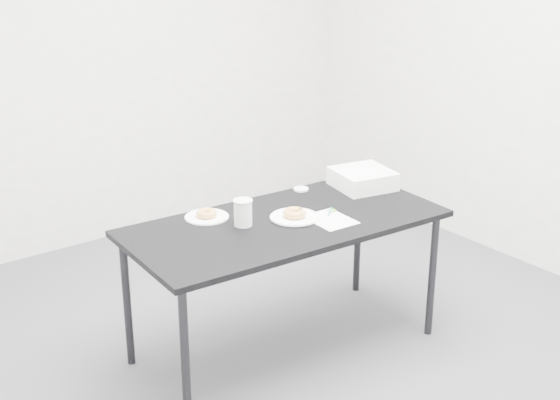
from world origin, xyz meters
TOP-DOWN VIEW (x-y plane):
  - floor at (0.00, 0.00)m, footprint 4.00×4.00m
  - wall_back at (0.00, 2.00)m, footprint 4.00×0.02m
  - wall_right at (2.00, 0.00)m, footprint 0.02×4.00m
  - table at (0.05, 0.01)m, footprint 1.67×0.86m
  - scorecard at (0.24, -0.12)m, footprint 0.21×0.26m
  - logo_patch at (0.32, -0.03)m, footprint 0.04×0.04m
  - pen at (0.30, -0.04)m, footprint 0.09×0.08m
  - napkin at (0.14, -0.01)m, footprint 0.20×0.20m
  - plate_near at (0.10, 0.01)m, footprint 0.25×0.25m
  - donut_near at (0.10, 0.01)m, footprint 0.15×0.15m
  - plate_far at (-0.25, 0.29)m, footprint 0.23×0.23m
  - donut_far at (-0.25, 0.29)m, footprint 0.12×0.12m
  - coffee_cup at (-0.16, 0.09)m, footprint 0.09×0.09m
  - cup_lid at (0.40, 0.32)m, footprint 0.08×0.08m
  - bakery_box at (0.71, 0.15)m, footprint 0.36×0.36m

SIDE VIEW (x-z plane):
  - floor at x=0.00m, z-range 0.00..0.00m
  - table at x=0.05m, z-range 0.31..1.06m
  - scorecard at x=0.24m, z-range 0.74..0.74m
  - napkin at x=0.14m, z-range 0.74..0.74m
  - plate_far at x=-0.25m, z-range 0.74..0.75m
  - logo_patch at x=0.32m, z-range 0.74..0.75m
  - cup_lid at x=0.40m, z-range 0.74..0.75m
  - pen at x=0.30m, z-range 0.74..0.75m
  - plate_near at x=0.10m, z-range 0.74..0.75m
  - donut_far at x=-0.25m, z-range 0.75..0.78m
  - donut_near at x=0.10m, z-range 0.75..0.79m
  - bakery_box at x=0.71m, z-range 0.74..0.84m
  - coffee_cup at x=-0.16m, z-range 0.74..0.88m
  - wall_back at x=0.00m, z-range 0.00..2.70m
  - wall_right at x=2.00m, z-range 0.00..2.70m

